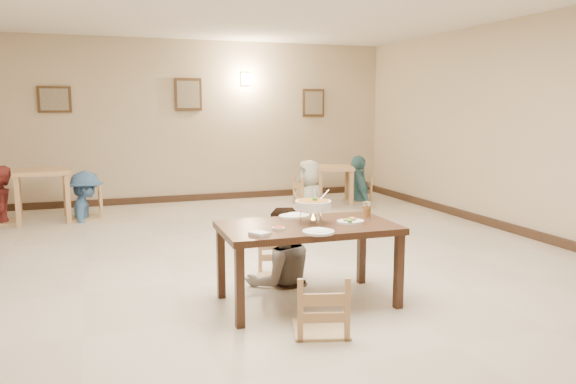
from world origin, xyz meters
name	(u,v)px	position (x,y,z in m)	size (l,w,h in m)	color
floor	(260,275)	(0.00, 0.00, 0.00)	(10.00, 10.00, 0.00)	beige
wall_back	(183,122)	(0.00, 5.00, 1.50)	(10.00, 10.00, 0.00)	#C0AA8A
wall_right	(562,129)	(4.00, 0.00, 1.50)	(10.00, 10.00, 0.00)	#C0AA8A
baseboard_back	(186,198)	(0.00, 4.97, 0.06)	(8.00, 0.06, 0.12)	#332015
baseboard_right	(552,240)	(3.97, 0.00, 0.06)	(0.06, 10.00, 0.12)	#332015
picture_a	(54,99)	(-2.20, 4.96, 1.90)	(0.55, 0.04, 0.45)	#3E2916
picture_b	(188,94)	(0.10, 4.96, 2.00)	(0.50, 0.04, 0.60)	#3E2916
picture_c	(314,103)	(2.60, 4.96, 1.85)	(0.45, 0.04, 0.55)	#3E2916
wall_sconce	(246,79)	(1.20, 4.96, 2.30)	(0.16, 0.05, 0.22)	#FFD88C
main_table	(308,233)	(0.16, -0.97, 0.65)	(1.58, 0.91, 0.73)	#3E2417
chair_far	(278,238)	(0.14, -0.19, 0.43)	(0.41, 0.41, 0.87)	tan
chair_near	(321,275)	(0.02, -1.62, 0.46)	(0.44, 0.44, 0.93)	tan
main_diner	(280,207)	(0.12, -0.32, 0.78)	(0.76, 0.59, 1.56)	gray
curry_warmer	(313,205)	(0.22, -0.96, 0.91)	(0.37, 0.33, 0.29)	silver
rice_plate_far	(294,216)	(0.16, -0.63, 0.75)	(0.30, 0.30, 0.07)	white
rice_plate_near	(318,232)	(0.12, -1.33, 0.75)	(0.27, 0.27, 0.06)	white
fried_plate	(350,221)	(0.55, -1.04, 0.75)	(0.26, 0.26, 0.06)	white
chili_dish	(278,228)	(-0.15, -1.08, 0.75)	(0.11, 0.11, 0.02)	white
napkin_cutlery	(259,234)	(-0.37, -1.24, 0.75)	(0.20, 0.24, 0.03)	white
drink_glass	(367,210)	(0.80, -0.88, 0.81)	(0.08, 0.08, 0.16)	white
bg_table_left	(42,179)	(-2.39, 3.82, 0.68)	(0.88, 0.88, 0.82)	tan
bg_table_right	(334,173)	(2.58, 3.87, 0.55)	(0.87, 0.87, 0.69)	tan
bg_chair_lr	(85,187)	(-1.77, 3.84, 0.52)	(0.49, 0.49, 1.04)	tan
bg_chair_rl	(309,178)	(2.07, 3.83, 0.50)	(0.47, 0.47, 1.00)	tan
bg_chair_rr	(358,178)	(3.09, 3.90, 0.44)	(0.41, 0.41, 0.88)	tan
bg_diner_b	(84,171)	(-1.77, 3.84, 0.77)	(0.99, 0.57, 1.53)	#376191
bg_diner_c	(309,160)	(2.07, 3.83, 0.82)	(0.80, 0.52, 1.65)	silver
bg_diner_d	(358,156)	(3.09, 3.90, 0.87)	(1.02, 0.42, 1.74)	teal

